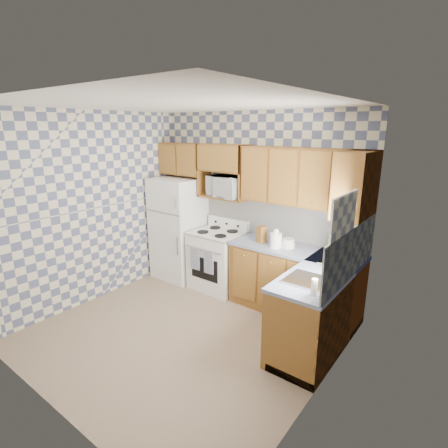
{
  "coord_description": "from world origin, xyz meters",
  "views": [
    {
      "loc": [
        2.7,
        -2.75,
        2.47
      ],
      "look_at": [
        0.05,
        0.75,
        1.25
      ],
      "focal_mm": 28.0,
      "sensor_mm": 36.0,
      "label": 1
    }
  ],
  "objects_px": {
    "refrigerator": "(179,228)",
    "electric_kettle": "(276,240)",
    "stove_body": "(218,261)",
    "microwave": "(227,187)"
  },
  "relations": [
    {
      "from": "electric_kettle",
      "to": "stove_body",
      "type": "bearing_deg",
      "value": 174.84
    },
    {
      "from": "microwave",
      "to": "stove_body",
      "type": "bearing_deg",
      "value": -108.05
    },
    {
      "from": "refrigerator",
      "to": "microwave",
      "type": "bearing_deg",
      "value": 11.28
    },
    {
      "from": "refrigerator",
      "to": "stove_body",
      "type": "bearing_deg",
      "value": 1.78
    },
    {
      "from": "stove_body",
      "to": "refrigerator",
      "type": "bearing_deg",
      "value": -178.22
    },
    {
      "from": "microwave",
      "to": "electric_kettle",
      "type": "xyz_separation_m",
      "value": [
        0.99,
        -0.24,
        -0.59
      ]
    },
    {
      "from": "refrigerator",
      "to": "electric_kettle",
      "type": "distance_m",
      "value": 1.87
    },
    {
      "from": "refrigerator",
      "to": "electric_kettle",
      "type": "xyz_separation_m",
      "value": [
        1.86,
        -0.07,
        0.18
      ]
    },
    {
      "from": "refrigerator",
      "to": "electric_kettle",
      "type": "relative_size",
      "value": 8.36
    },
    {
      "from": "refrigerator",
      "to": "microwave",
      "type": "relative_size",
      "value": 2.94
    }
  ]
}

